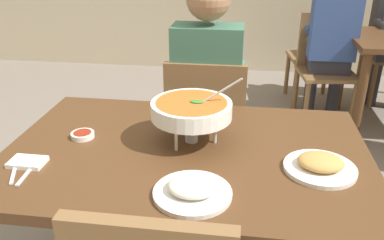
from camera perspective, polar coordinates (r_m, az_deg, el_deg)
The scene contains 13 objects.
dining_table_main at distance 1.53m, azimuth -0.79°, elevation -7.73°, with size 1.33×0.88×0.76m.
chair_diner_main at distance 2.23m, azimuth 2.05°, elevation -0.89°, with size 0.44×0.44×0.90m.
diner_main at distance 2.17m, azimuth 2.24°, elevation 5.11°, with size 0.40×0.45×1.31m.
curry_bowl at distance 1.48m, azimuth -0.07°, elevation 1.43°, with size 0.33×0.30×0.26m.
rice_plate at distance 1.22m, azimuth 0.07°, elevation -9.87°, with size 0.24×0.24×0.06m.
appetizer_plate at distance 1.41m, azimuth 17.77°, elevation -6.11°, with size 0.24×0.24×0.06m.
sauce_dish at distance 1.61m, azimuth -15.28°, elevation -2.03°, with size 0.09×0.09×0.02m.
napkin_folded at distance 1.49m, azimuth -22.35°, elevation -5.56°, with size 0.12×0.08×0.02m, color white.
fork_utensil at distance 1.47m, azimuth -23.93°, elevation -6.57°, with size 0.01×0.17×0.01m, color silver.
spoon_utensil at distance 1.44m, azimuth -22.22°, elevation -6.79°, with size 0.01×0.17×0.01m, color silver.
chair_bg_middle at distance 3.59m, azimuth 18.33°, elevation 7.89°, with size 0.49×0.49×0.90m.
chair_bg_right at distance 3.98m, azimuth 18.37°, elevation 9.44°, with size 0.49×0.49×0.90m.
patron_bg_middle at distance 3.47m, azimuth 19.28°, elevation 11.25°, with size 0.40×0.45×1.31m.
Camera 1 is at (0.20, -1.28, 1.47)m, focal length 37.52 mm.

